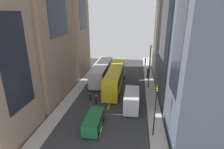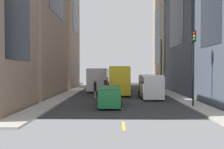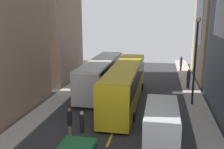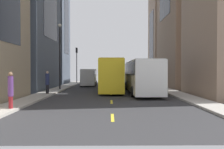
{
  "view_description": "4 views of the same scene",
  "coord_description": "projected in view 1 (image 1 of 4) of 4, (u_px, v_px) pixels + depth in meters",
  "views": [
    {
      "loc": [
        3.81,
        -32.09,
        13.16
      ],
      "look_at": [
        -0.79,
        -0.08,
        1.9
      ],
      "focal_mm": 28.56,
      "sensor_mm": 36.0,
      "label": 1
    },
    {
      "loc": [
        -0.4,
        -33.47,
        3.19
      ],
      "look_at": [
        -1.03,
        -2.43,
        2.5
      ],
      "focal_mm": 35.47,
      "sensor_mm": 36.0,
      "label": 2
    },
    {
      "loc": [
        3.1,
        -24.41,
        8.21
      ],
      "look_at": [
        -1.5,
        -0.45,
        2.41
      ],
      "focal_mm": 41.19,
      "sensor_mm": 36.0,
      "label": 3
    },
    {
      "loc": [
        0.14,
        26.94,
        2.41
      ],
      "look_at": [
        -0.13,
        -1.17,
        1.9
      ],
      "focal_mm": 37.91,
      "sensor_mm": 36.0,
      "label": 4
    }
  ],
  "objects": [
    {
      "name": "pedestrian_crossing_near",
      "position": [
        97.0,
        102.0,
        25.2
      ],
      "size": [
        0.31,
        0.31,
        2.31
      ],
      "rotation": [
        0.0,
        0.0,
        3.83
      ],
      "color": "#336B38",
      "rests_on": "ground"
    },
    {
      "name": "car_green_0",
      "position": [
        94.0,
        120.0,
        21.24
      ],
      "size": [
        1.97,
        4.54,
        1.68
      ],
      "color": "#1E7238",
      "rests_on": "ground"
    },
    {
      "name": "ground_plane",
      "position": [
        116.0,
        84.0,
        34.84
      ],
      "size": [
        38.9,
        38.9,
        0.0
      ],
      "primitive_type": "plane",
      "color": "#333335"
    },
    {
      "name": "lane_stripe_3",
      "position": [
        114.0,
        90.0,
        32.03
      ],
      "size": [
        0.16,
        2.0,
        0.01
      ],
      "primitive_type": "cube",
      "color": "yellow",
      "rests_on": "ground"
    },
    {
      "name": "lane_stripe_1",
      "position": [
        101.0,
        132.0,
        20.81
      ],
      "size": [
        0.16,
        2.0,
        0.01
      ],
      "primitive_type": "cube",
      "color": "yellow",
      "rests_on": "ground"
    },
    {
      "name": "building_east_0",
      "position": [
        216.0,
        30.0,
        16.23
      ],
      "size": [
        6.49,
        7.61,
        23.29
      ],
      "color": "#4C5666",
      "rests_on": "ground"
    },
    {
      "name": "delivery_van_white",
      "position": [
        132.0,
        99.0,
        25.42
      ],
      "size": [
        2.25,
        5.23,
        2.58
      ],
      "color": "white",
      "rests_on": "ground"
    },
    {
      "name": "city_bus_white",
      "position": [
        102.0,
        70.0,
        36.53
      ],
      "size": [
        2.8,
        12.61,
        3.35
      ],
      "color": "silver",
      "rests_on": "ground"
    },
    {
      "name": "lane_stripe_6",
      "position": [
        123.0,
        63.0,
        48.86
      ],
      "size": [
        0.16,
        2.0,
        0.01
      ],
      "primitive_type": "cube",
      "color": "yellow",
      "rests_on": "ground"
    },
    {
      "name": "pedestrian_waiting_curb",
      "position": [
        148.0,
        73.0,
        37.26
      ],
      "size": [
        0.4,
        0.4,
        2.19
      ],
      "rotation": [
        0.0,
        0.0,
        5.2
      ],
      "color": "black",
      "rests_on": "ground"
    },
    {
      "name": "sidewalk_east",
      "position": [
        150.0,
        85.0,
        33.94
      ],
      "size": [
        1.86,
        44.0,
        0.15
      ],
      "primitive_type": "cube",
      "color": "#B2ADA3",
      "rests_on": "ground"
    },
    {
      "name": "pedestrian_crossing_mid",
      "position": [
        145.0,
        61.0,
        45.7
      ],
      "size": [
        0.32,
        0.32,
        2.16
      ],
      "rotation": [
        0.0,
        0.0,
        0.94
      ],
      "color": "maroon",
      "rests_on": "ground"
    },
    {
      "name": "pedestrian_walking_far",
      "position": [
        90.0,
        99.0,
        26.38
      ],
      "size": [
        0.33,
        0.33,
        2.03
      ],
      "rotation": [
        0.0,
        0.0,
        4.53
      ],
      "color": "gray",
      "rests_on": "ground"
    },
    {
      "name": "lane_stripe_4",
      "position": [
        118.0,
        78.0,
        37.64
      ],
      "size": [
        0.16,
        2.0,
        0.01
      ],
      "primitive_type": "cube",
      "color": "yellow",
      "rests_on": "ground"
    },
    {
      "name": "streetlamp_near",
      "position": [
        150.0,
        63.0,
        31.27
      ],
      "size": [
        0.44,
        0.44,
        7.78
      ],
      "color": "black",
      "rests_on": "ground"
    },
    {
      "name": "streetcar_yellow",
      "position": [
        115.0,
        76.0,
        32.71
      ],
      "size": [
        2.7,
        13.82,
        3.59
      ],
      "color": "yellow",
      "rests_on": "ground"
    },
    {
      "name": "lane_stripe_2",
      "position": [
        109.0,
        106.0,
        26.42
      ],
      "size": [
        0.16,
        2.0,
        0.01
      ],
      "primitive_type": "cube",
      "color": "yellow",
      "rests_on": "ground"
    },
    {
      "name": "building_east_2",
      "position": [
        170.0,
        28.0,
        39.59
      ],
      "size": [
        6.52,
        11.3,
        19.8
      ],
      "color": "tan",
      "rests_on": "ground"
    },
    {
      "name": "sidewalk_west",
      "position": [
        84.0,
        82.0,
        35.69
      ],
      "size": [
        1.86,
        44.0,
        0.15
      ],
      "primitive_type": "cube",
      "color": "#B2ADA3",
      "rests_on": "ground"
    },
    {
      "name": "lane_stripe_5",
      "position": [
        121.0,
        70.0,
        43.25
      ],
      "size": [
        0.16,
        2.0,
        0.01
      ],
      "primitive_type": "cube",
      "color": "yellow",
      "rests_on": "ground"
    },
    {
      "name": "building_east_1",
      "position": [
        190.0,
        5.0,
        25.55
      ],
      "size": [
        6.74,
        11.93,
        28.43
      ],
      "color": "#4C5666",
      "rests_on": "ground"
    },
    {
      "name": "traffic_light_near_corner",
      "position": [
        156.0,
        101.0,
        18.56
      ],
      "size": [
        0.32,
        0.44,
        6.24
      ],
      "color": "black",
      "rests_on": "ground"
    },
    {
      "name": "lane_stripe_7",
      "position": [
        124.0,
        58.0,
        54.47
      ],
      "size": [
        0.16,
        2.0,
        0.01
      ],
      "primitive_type": "cube",
      "color": "yellow",
      "rests_on": "ground"
    }
  ]
}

